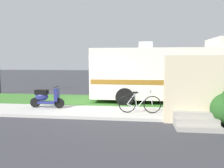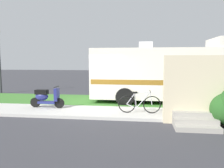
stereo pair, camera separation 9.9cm
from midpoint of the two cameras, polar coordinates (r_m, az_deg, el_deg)
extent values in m
plane|color=#38383D|center=(10.65, -5.51, -6.00)|extent=(80.00, 80.00, 0.00)
cube|color=beige|center=(9.50, -7.09, -7.13)|extent=(24.00, 2.00, 0.12)
cube|color=#3D752D|center=(12.08, -3.96, -4.35)|extent=(24.00, 3.40, 0.08)
cube|color=silver|center=(11.94, 13.91, 2.72)|extent=(7.85, 2.59, 2.52)
cube|color=#8C601E|center=(11.97, 13.87, 0.91)|extent=(7.69, 2.61, 0.24)
cube|color=silver|center=(11.87, 8.37, 9.78)|extent=(0.70, 0.60, 0.36)
cylinder|color=black|center=(13.71, 23.35, -1.86)|extent=(0.90, 0.29, 0.90)
cylinder|color=black|center=(11.42, 26.68, -3.51)|extent=(0.90, 0.29, 0.90)
cylinder|color=black|center=(13.21, 3.87, -1.66)|extent=(0.90, 0.29, 0.90)
cylinder|color=black|center=(10.81, 3.06, -3.38)|extent=(0.90, 0.29, 0.90)
cylinder|color=black|center=(10.10, -13.67, -4.84)|extent=(0.44, 0.11, 0.44)
cylinder|color=black|center=(10.59, -19.40, -4.51)|extent=(0.44, 0.11, 0.44)
cube|color=navy|center=(10.33, -16.61, -4.57)|extent=(0.81, 0.31, 0.10)
cube|color=black|center=(10.37, -17.93, -2.00)|extent=(0.57, 0.28, 0.20)
ellipsoid|color=navy|center=(10.40, -17.90, -3.09)|extent=(0.61, 0.32, 0.36)
cube|color=navy|center=(10.08, -14.33, -2.68)|extent=(0.15, 0.32, 0.56)
cylinder|color=black|center=(10.04, -14.38, -0.71)|extent=(0.05, 0.50, 0.04)
sphere|color=white|center=(10.06, -14.35, -1.67)|extent=(0.12, 0.12, 0.12)
torus|color=black|center=(9.01, 10.02, -5.24)|extent=(0.70, 0.06, 0.70)
torus|color=black|center=(8.99, 3.62, -5.18)|extent=(0.70, 0.06, 0.70)
cylinder|color=silver|center=(8.96, 7.80, -4.15)|extent=(0.57, 0.05, 0.68)
cylinder|color=silver|center=(8.95, 5.87, -4.29)|extent=(0.10, 0.04, 0.61)
cylinder|color=silver|center=(8.91, 7.64, -2.23)|extent=(0.60, 0.05, 0.09)
cylinder|color=silver|center=(9.00, 4.83, -5.69)|extent=(0.40, 0.05, 0.19)
cylinder|color=silver|center=(8.94, 4.66, -3.78)|extent=(0.35, 0.04, 0.47)
cylinder|color=silver|center=(8.96, 9.80, -3.67)|extent=(0.12, 0.04, 0.51)
cube|color=black|center=(8.90, 5.70, -2.17)|extent=(0.20, 0.10, 0.06)
cylinder|color=black|center=(8.91, 9.57, -1.83)|extent=(0.04, 0.52, 0.03)
cube|color=#1E478C|center=(16.34, 11.93, 1.74)|extent=(2.42, 2.03, 1.50)
cube|color=black|center=(16.31, 11.96, 3.31)|extent=(2.30, 2.05, 0.44)
cube|color=#1E478C|center=(16.76, 20.97, 0.31)|extent=(2.95, 2.04, 0.76)
cylinder|color=black|center=(15.44, 11.43, -0.91)|extent=(0.76, 0.25, 0.76)
cylinder|color=black|center=(17.33, 11.06, -0.15)|extent=(0.76, 0.25, 0.76)
cylinder|color=black|center=(15.95, 22.90, -1.05)|extent=(0.76, 0.25, 0.76)
cylinder|color=black|center=(17.79, 21.33, -0.30)|extent=(0.76, 0.25, 0.76)
cube|color=silver|center=(19.22, 9.91, 2.51)|extent=(2.66, 2.25, 1.56)
cube|color=black|center=(19.20, 9.94, 3.95)|extent=(2.54, 2.26, 0.44)
cube|color=silver|center=(19.79, 17.94, 1.13)|extent=(3.22, 2.29, 0.69)
cylinder|color=black|center=(18.27, 9.65, 0.19)|extent=(0.78, 0.30, 0.76)
cylinder|color=black|center=(20.24, 8.98, 0.76)|extent=(0.78, 0.30, 0.76)
cylinder|color=black|center=(18.96, 19.75, 0.13)|extent=(0.78, 0.30, 0.76)
cylinder|color=black|center=(20.87, 18.17, 0.69)|extent=(0.78, 0.30, 0.76)
cube|color=#9E998E|center=(7.89, 20.57, -10.08)|extent=(1.40, 0.96, 0.16)
cube|color=#9E998E|center=(7.99, 20.34, -8.66)|extent=(1.40, 0.64, 0.16)
cube|color=#9E998E|center=(8.11, 20.13, -7.28)|extent=(1.40, 0.32, 0.16)
cube|color=beige|center=(8.27, 19.84, -1.39)|extent=(2.00, 0.30, 2.40)
cylinder|color=#19722D|center=(9.91, 18.03, -5.84)|extent=(0.08, 0.08, 0.21)
cylinder|color=#19722D|center=(9.89, 18.05, -5.12)|extent=(0.03, 0.03, 0.04)
cylinder|color=black|center=(9.88, 18.06, -4.97)|extent=(0.04, 0.04, 0.02)
camera|label=1|loc=(0.05, -90.27, -0.03)|focal=35.53mm
camera|label=2|loc=(0.05, 89.73, 0.03)|focal=35.53mm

